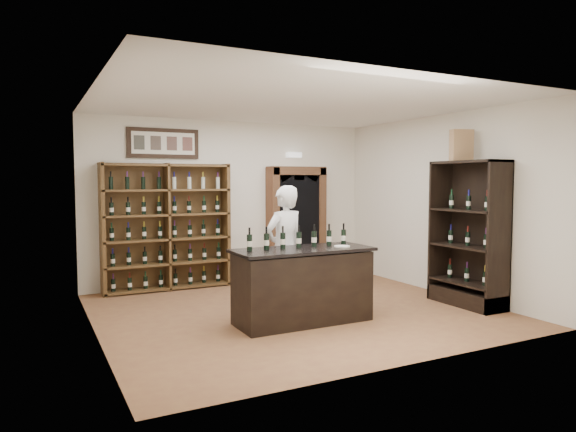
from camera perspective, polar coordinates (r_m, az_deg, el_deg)
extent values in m
plane|color=brown|center=(7.65, 0.79, -10.44)|extent=(5.50, 5.50, 0.00)
plane|color=white|center=(7.49, 0.81, 12.39)|extent=(5.50, 5.50, 0.00)
cube|color=silver|center=(9.70, -6.12, 1.57)|extent=(5.50, 0.04, 3.00)
cube|color=silver|center=(6.60, -20.81, 0.20)|extent=(0.04, 5.00, 3.00)
cube|color=silver|center=(9.04, 16.42, 1.25)|extent=(0.04, 5.00, 3.00)
cube|color=brown|center=(9.31, -13.53, -1.08)|extent=(2.20, 0.02, 2.20)
cube|color=brown|center=(8.94, -19.94, -1.42)|extent=(0.06, 0.38, 2.20)
cube|color=brown|center=(9.45, -6.95, -0.93)|extent=(0.06, 0.38, 2.20)
cube|color=brown|center=(9.13, -13.26, -1.18)|extent=(0.04, 0.38, 2.20)
cube|color=brown|center=(9.29, -13.16, -7.70)|extent=(2.18, 0.38, 0.04)
cube|color=brown|center=(9.21, -13.20, -5.12)|extent=(2.18, 0.38, 0.04)
cube|color=brown|center=(9.16, -13.24, -2.50)|extent=(2.18, 0.38, 0.03)
cube|color=brown|center=(9.12, -13.29, 0.15)|extent=(2.18, 0.38, 0.04)
cube|color=brown|center=(9.10, -13.33, 2.82)|extent=(2.18, 0.38, 0.04)
cube|color=brown|center=(9.10, -13.37, 5.48)|extent=(2.18, 0.38, 0.04)
cube|color=black|center=(9.30, -13.68, 7.85)|extent=(1.25, 0.04, 0.52)
cube|color=black|center=(10.09, 0.88, -0.84)|extent=(0.97, 0.29, 2.05)
cube|color=#945D39|center=(9.84, -1.72, -0.85)|extent=(0.14, 0.35, 2.15)
cube|color=#945D39|center=(10.32, 3.46, -0.63)|extent=(0.14, 0.35, 2.15)
cube|color=#945D39|center=(10.04, 0.94, 5.04)|extent=(1.15, 0.35, 0.16)
cube|color=white|center=(10.14, 0.66, 6.79)|extent=(0.30, 0.10, 0.10)
cube|color=black|center=(6.93, 1.66, -7.96)|extent=(1.80, 0.70, 0.94)
cube|color=black|center=(6.85, 1.67, -3.78)|extent=(1.88, 0.78, 0.04)
cylinder|color=black|center=(6.63, -4.30, -2.96)|extent=(0.07, 0.07, 0.21)
cylinder|color=silver|center=(6.63, -4.30, -3.09)|extent=(0.07, 0.07, 0.07)
cylinder|color=black|center=(6.61, -4.31, -1.67)|extent=(0.03, 0.03, 0.09)
cylinder|color=black|center=(6.72, -2.41, -2.86)|extent=(0.07, 0.07, 0.21)
cylinder|color=silver|center=(6.72, -2.41, -2.98)|extent=(0.07, 0.07, 0.07)
cylinder|color=black|center=(6.71, -2.41, -1.58)|extent=(0.03, 0.03, 0.09)
cylinder|color=black|center=(6.82, -0.58, -2.75)|extent=(0.07, 0.07, 0.21)
cylinder|color=silver|center=(6.83, -0.58, -2.87)|extent=(0.07, 0.07, 0.07)
cylinder|color=black|center=(6.81, -0.58, -1.50)|extent=(0.03, 0.03, 0.09)
cylinder|color=black|center=(6.93, 1.20, -2.64)|extent=(0.07, 0.07, 0.21)
cylinder|color=silver|center=(6.94, 1.20, -2.77)|extent=(0.07, 0.07, 0.07)
cylinder|color=black|center=(6.92, 1.20, -1.41)|extent=(0.03, 0.03, 0.09)
cylinder|color=black|center=(7.05, 2.92, -2.54)|extent=(0.07, 0.07, 0.21)
cylinder|color=silver|center=(7.05, 2.92, -2.66)|extent=(0.07, 0.07, 0.07)
cylinder|color=black|center=(7.03, 2.93, -1.32)|extent=(0.03, 0.03, 0.09)
cylinder|color=black|center=(7.17, 4.58, -2.43)|extent=(0.07, 0.07, 0.21)
cylinder|color=silver|center=(7.17, 4.58, -2.55)|extent=(0.07, 0.07, 0.07)
cylinder|color=black|center=(7.16, 4.59, -1.24)|extent=(0.03, 0.03, 0.09)
cylinder|color=black|center=(7.30, 6.19, -2.33)|extent=(0.07, 0.07, 0.21)
cylinder|color=silver|center=(7.30, 6.19, -2.45)|extent=(0.07, 0.07, 0.07)
cylinder|color=black|center=(7.29, 6.20, -1.16)|extent=(0.03, 0.03, 0.09)
cube|color=black|center=(8.41, 20.43, -1.76)|extent=(0.02, 1.20, 2.20)
cube|color=black|center=(7.86, 22.42, -2.20)|extent=(0.48, 0.04, 2.20)
cube|color=black|center=(8.65, 16.57, -1.52)|extent=(0.48, 0.04, 2.20)
cube|color=black|center=(8.21, 19.53, 5.68)|extent=(0.48, 1.20, 0.04)
cube|color=black|center=(8.40, 19.20, -8.51)|extent=(0.48, 1.20, 0.24)
cube|color=black|center=(8.35, 19.23, -6.97)|extent=(0.48, 1.16, 0.03)
cube|color=black|center=(8.27, 19.32, -3.22)|extent=(0.48, 1.16, 0.03)
cube|color=black|center=(8.22, 19.41, 0.58)|extent=(0.48, 1.16, 0.03)
imported|color=white|center=(7.44, -0.40, -3.65)|extent=(0.75, 0.58, 1.83)
cylinder|color=silver|center=(7.01, 6.02, -3.38)|extent=(0.21, 0.21, 0.02)
cube|color=tan|center=(8.30, 18.71, 7.45)|extent=(0.36, 0.23, 0.48)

